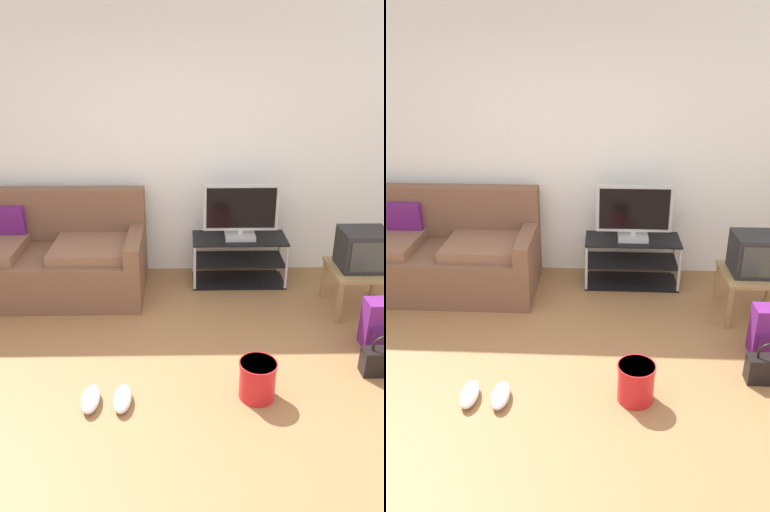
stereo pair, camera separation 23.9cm
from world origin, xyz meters
TOP-DOWN VIEW (x-y plane):
  - ground_plane at (0.00, 0.00)m, footprint 9.00×9.80m
  - wall_back at (0.00, 2.45)m, footprint 9.00×0.10m
  - couch at (-1.14, 1.91)m, footprint 1.99×0.92m
  - tv_stand at (0.82, 2.08)m, footprint 0.95×0.44m
  - flat_tv at (0.82, 2.06)m, footprint 0.74×0.22m
  - side_table at (1.86, 1.49)m, footprint 0.55×0.55m
  - crt_tv at (1.86, 1.50)m, footprint 0.42×0.38m
  - backpack at (1.84, 0.87)m, footprint 0.27×0.25m
  - handbag at (1.72, 0.50)m, footprint 0.29×0.13m
  - cleaning_bucket at (0.76, 0.26)m, footprint 0.26×0.26m
  - sneakers_pair at (-0.28, 0.20)m, footprint 0.35×0.28m

SIDE VIEW (x-z plane):
  - ground_plane at x=0.00m, z-range -0.02..0.00m
  - sneakers_pair at x=-0.28m, z-range 0.00..0.09m
  - handbag at x=1.72m, z-range -0.05..0.28m
  - cleaning_bucket at x=0.76m, z-range 0.01..0.29m
  - backpack at x=1.84m, z-range 0.00..0.41m
  - tv_stand at x=0.82m, z-range 0.00..0.49m
  - couch at x=-1.14m, z-range -0.13..0.83m
  - side_table at x=1.86m, z-range 0.15..0.56m
  - crt_tv at x=1.86m, z-range 0.41..0.77m
  - flat_tv at x=0.82m, z-range 0.48..1.04m
  - wall_back at x=0.00m, z-range 0.00..2.70m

